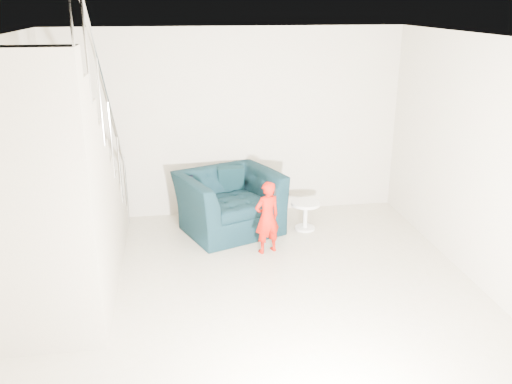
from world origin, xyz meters
TOP-DOWN VIEW (x-y plane):
  - floor at (0.00, 0.00)m, footprint 5.50×5.50m
  - ceiling at (0.00, 0.00)m, footprint 5.50×5.50m
  - back_wall at (0.00, 2.75)m, footprint 5.00×0.00m
  - front_wall at (0.00, -2.75)m, footprint 5.00×0.00m
  - right_wall at (2.50, 0.00)m, footprint 0.00×5.50m
  - armchair at (-0.09, 2.06)m, footprint 1.59×1.50m
  - toddler at (0.31, 1.29)m, footprint 0.40×0.33m
  - side_table at (0.96, 1.93)m, footprint 0.40×0.40m
  - staircase at (-2.00, 0.55)m, footprint 1.02×3.03m
  - cushion at (-0.03, 2.39)m, footprint 0.36×0.17m
  - throw at (-0.59, 2.11)m, footprint 0.04×0.44m
  - phone at (0.39, 1.26)m, footprint 0.03×0.05m

SIDE VIEW (x-z plane):
  - floor at x=0.00m, z-range 0.00..0.00m
  - side_table at x=0.96m, z-range 0.07..0.47m
  - armchair at x=-0.09m, z-range 0.00..0.82m
  - toddler at x=0.31m, z-range 0.00..0.94m
  - throw at x=-0.59m, z-range 0.27..0.76m
  - cushion at x=-0.03m, z-range 0.47..0.83m
  - phone at x=0.39m, z-range 0.77..0.87m
  - staircase at x=-2.00m, z-range -0.86..2.76m
  - right_wall at x=2.50m, z-range -1.40..4.10m
  - back_wall at x=0.00m, z-range -1.15..3.85m
  - front_wall at x=0.00m, z-range -1.15..3.85m
  - ceiling at x=0.00m, z-range 2.70..2.70m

